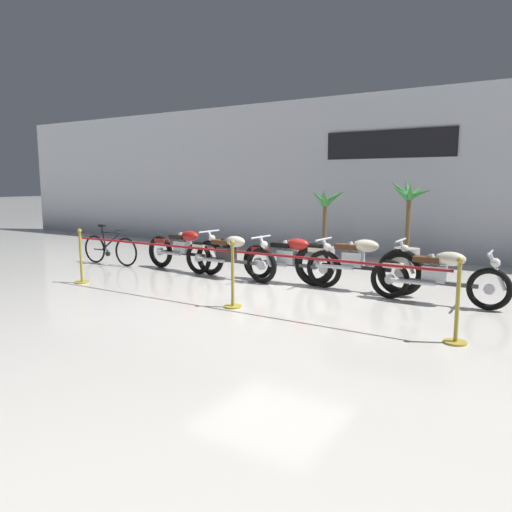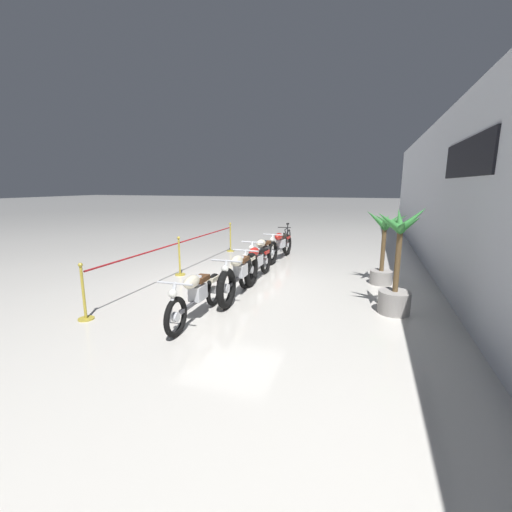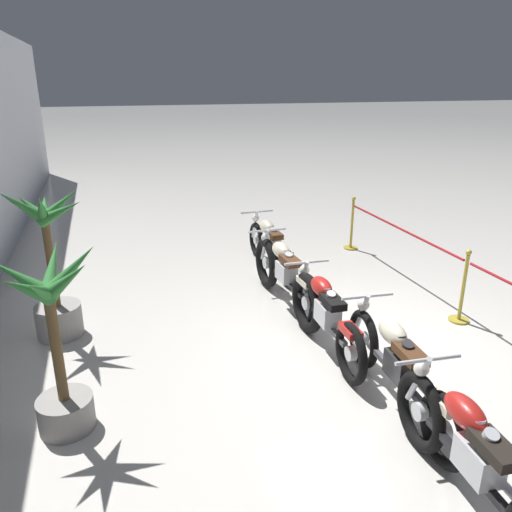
% 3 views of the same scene
% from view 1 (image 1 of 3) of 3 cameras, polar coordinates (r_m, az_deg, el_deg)
% --- Properties ---
extents(ground_plane, '(120.00, 120.00, 0.00)m').
position_cam_1_polar(ground_plane, '(9.06, 2.01, -3.88)').
color(ground_plane, silver).
extents(back_wall, '(28.00, 0.29, 4.20)m').
position_cam_1_polar(back_wall, '(13.53, 13.25, 8.93)').
color(back_wall, silver).
rests_on(back_wall, ground).
extents(motorcycle_red_0, '(2.25, 0.62, 0.94)m').
position_cam_1_polar(motorcycle_red_0, '(11.02, -8.19, 0.72)').
color(motorcycle_red_0, black).
rests_on(motorcycle_red_0, ground).
extents(motorcycle_cream_1, '(2.34, 0.62, 0.92)m').
position_cam_1_polar(motorcycle_cream_1, '(10.07, -3.12, 0.05)').
color(motorcycle_cream_1, black).
rests_on(motorcycle_cream_1, ground).
extents(motorcycle_red_2, '(2.17, 0.62, 0.93)m').
position_cam_1_polar(motorcycle_red_2, '(9.58, 3.91, -0.37)').
color(motorcycle_red_2, black).
rests_on(motorcycle_red_2, ground).
extents(motorcycle_cream_3, '(2.41, 0.62, 0.98)m').
position_cam_1_polar(motorcycle_cream_3, '(9.09, 11.35, -0.91)').
color(motorcycle_cream_3, black).
rests_on(motorcycle_cream_3, ground).
extents(motorcycle_cream_4, '(2.17, 0.62, 0.91)m').
position_cam_1_polar(motorcycle_cream_4, '(8.42, 20.11, -2.15)').
color(motorcycle_cream_4, black).
rests_on(motorcycle_cream_4, ground).
extents(bicycle, '(1.69, 0.48, 0.94)m').
position_cam_1_polar(bicycle, '(12.28, -16.35, 0.75)').
color(bicycle, black).
rests_on(bicycle, ground).
extents(potted_palm_left_of_row, '(0.99, 0.97, 2.07)m').
position_cam_1_polar(potted_palm_left_of_row, '(12.00, 16.90, 2.57)').
color(potted_palm_left_of_row, gray).
rests_on(potted_palm_left_of_row, ground).
extents(potted_palm_right_of_row, '(1.02, 0.98, 1.86)m').
position_cam_1_polar(potted_palm_right_of_row, '(12.50, 7.90, 3.33)').
color(potted_palm_right_of_row, gray).
rests_on(potted_palm_right_of_row, ground).
extents(stanchion_far_left, '(6.93, 0.28, 1.05)m').
position_cam_1_polar(stanchion_far_left, '(8.55, -10.31, -0.05)').
color(stanchion_far_left, gold).
rests_on(stanchion_far_left, ground).
extents(stanchion_mid_left, '(0.28, 0.28, 1.05)m').
position_cam_1_polar(stanchion_mid_left, '(7.75, -2.67, -3.30)').
color(stanchion_mid_left, gold).
rests_on(stanchion_mid_left, ground).
extents(stanchion_mid_right, '(0.28, 0.28, 1.05)m').
position_cam_1_polar(stanchion_mid_right, '(6.49, 21.98, -6.23)').
color(stanchion_mid_right, gold).
rests_on(stanchion_mid_right, ground).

